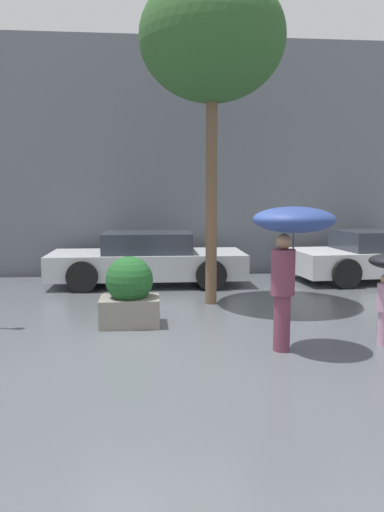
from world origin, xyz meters
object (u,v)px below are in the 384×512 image
Objects in this scene: planter_box at (130,293)px; parked_car_near at (147,259)px; person_adult at (292,234)px; parked_car_far at (377,257)px; street_tree at (212,40)px.

planter_box is 3.69m from parked_car_near.
planter_box is 2.82m from person_adult.
street_tree is (-4.34, -2.26, 4.24)m from parked_car_far.
parked_car_far reaches higher than planter_box.
person_adult is 0.32× the size of street_tree.
person_adult is at bearing -34.51° from planter_box.
street_tree is at bearing 90.95° from person_adult.
parked_car_near is 5.55m from parked_car_far.
parked_car_near reaches higher than planter_box.
planter_box is 0.18× the size of street_tree.
street_tree is at bearing 44.40° from planter_box.
parked_car_far is 6.48m from street_tree.
street_tree is (1.20, -2.22, 4.24)m from parked_car_near.
planter_box is at bearing 117.55° from parked_car_far.
parked_car_near is at bearing 85.44° from parked_car_far.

